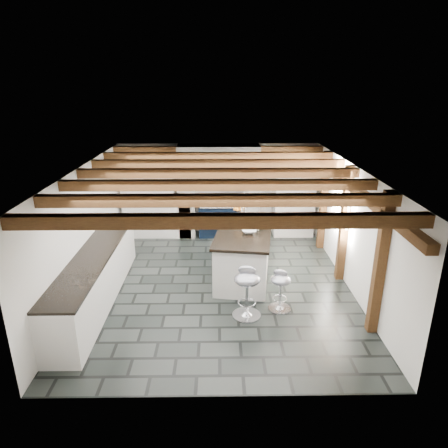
{
  "coord_description": "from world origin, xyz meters",
  "views": [
    {
      "loc": [
        -0.01,
        -7.01,
        3.75
      ],
      "look_at": [
        0.1,
        0.4,
        1.1
      ],
      "focal_mm": 32.0,
      "sensor_mm": 36.0,
      "label": 1
    }
  ],
  "objects_px": {
    "bar_stool_near": "(281,286)",
    "bar_stool_far": "(247,287)",
    "range_cooker": "(219,217)",
    "kitchen_island": "(244,253)"
  },
  "relations": [
    {
      "from": "range_cooker",
      "to": "kitchen_island",
      "type": "relative_size",
      "value": 0.47
    },
    {
      "from": "range_cooker",
      "to": "bar_stool_far",
      "type": "bearing_deg",
      "value": -83.14
    },
    {
      "from": "kitchen_island",
      "to": "bar_stool_far",
      "type": "height_order",
      "value": "kitchen_island"
    },
    {
      "from": "bar_stool_far",
      "to": "range_cooker",
      "type": "bearing_deg",
      "value": 110.98
    },
    {
      "from": "bar_stool_near",
      "to": "bar_stool_far",
      "type": "relative_size",
      "value": 0.82
    },
    {
      "from": "kitchen_island",
      "to": "bar_stool_near",
      "type": "bearing_deg",
      "value": -57.64
    },
    {
      "from": "kitchen_island",
      "to": "bar_stool_far",
      "type": "distance_m",
      "value": 1.47
    },
    {
      "from": "kitchen_island",
      "to": "bar_stool_near",
      "type": "height_order",
      "value": "kitchen_island"
    },
    {
      "from": "range_cooker",
      "to": "bar_stool_near",
      "type": "height_order",
      "value": "range_cooker"
    },
    {
      "from": "bar_stool_near",
      "to": "bar_stool_far",
      "type": "height_order",
      "value": "bar_stool_far"
    }
  ]
}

